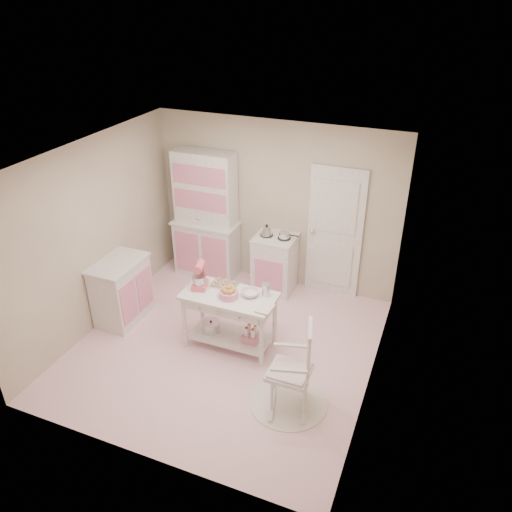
% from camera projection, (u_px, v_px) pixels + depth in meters
% --- Properties ---
extents(room_shell, '(3.84, 3.84, 2.62)m').
position_uv_depth(room_shell, '(221.00, 237.00, 5.87)').
color(room_shell, pink).
rests_on(room_shell, ground).
extents(door, '(0.82, 0.05, 2.04)m').
position_uv_depth(door, '(335.00, 233.00, 7.38)').
color(door, white).
rests_on(door, ground).
extents(hutch, '(1.06, 0.50, 2.08)m').
position_uv_depth(hutch, '(205.00, 216.00, 7.87)').
color(hutch, white).
rests_on(hutch, ground).
extents(stove, '(0.62, 0.57, 0.92)m').
position_uv_depth(stove, '(275.00, 263.00, 7.72)').
color(stove, white).
rests_on(stove, ground).
extents(base_cabinet, '(0.54, 0.84, 0.92)m').
position_uv_depth(base_cabinet, '(122.00, 291.00, 7.03)').
color(base_cabinet, white).
rests_on(base_cabinet, ground).
extents(lace_rug, '(0.92, 0.92, 0.01)m').
position_uv_depth(lace_rug, '(288.00, 401.00, 5.80)').
color(lace_rug, white).
rests_on(lace_rug, ground).
extents(rocking_chair, '(0.65, 0.82, 1.10)m').
position_uv_depth(rocking_chair, '(290.00, 365.00, 5.53)').
color(rocking_chair, white).
rests_on(rocking_chair, ground).
extents(work_table, '(1.20, 0.60, 0.80)m').
position_uv_depth(work_table, '(230.00, 320.00, 6.52)').
color(work_table, white).
rests_on(work_table, ground).
extents(stand_mixer, '(0.26, 0.32, 0.34)m').
position_uv_depth(stand_mixer, '(200.00, 276.00, 6.40)').
color(stand_mixer, '#D85B66').
rests_on(stand_mixer, work_table).
extents(cookie_tray, '(0.34, 0.24, 0.02)m').
position_uv_depth(cookie_tray, '(224.00, 285.00, 6.52)').
color(cookie_tray, silver).
rests_on(cookie_tray, work_table).
extents(bread_basket, '(0.25, 0.25, 0.09)m').
position_uv_depth(bread_basket, '(229.00, 294.00, 6.26)').
color(bread_basket, pink).
rests_on(bread_basket, work_table).
extents(mixing_bowl, '(0.22, 0.22, 0.07)m').
position_uv_depth(mixing_bowl, '(250.00, 293.00, 6.29)').
color(mixing_bowl, silver).
rests_on(mixing_bowl, work_table).
extents(metal_pitcher, '(0.10, 0.10, 0.17)m').
position_uv_depth(metal_pitcher, '(266.00, 290.00, 6.27)').
color(metal_pitcher, silver).
rests_on(metal_pitcher, work_table).
extents(recipe_book, '(0.20, 0.25, 0.02)m').
position_uv_depth(recipe_book, '(258.00, 307.00, 6.08)').
color(recipe_book, silver).
rests_on(recipe_book, work_table).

